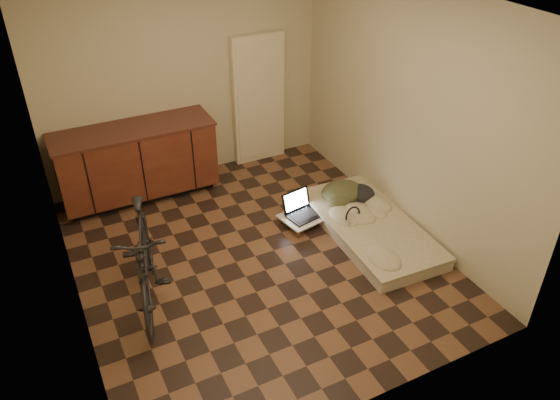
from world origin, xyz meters
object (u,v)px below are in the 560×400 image
lap_desk (308,215)px  laptop (302,210)px  futon (370,227)px  bicycle (144,254)px

lap_desk → laptop: 0.10m
lap_desk → laptop: bearing=147.1°
futon → laptop: bearing=139.9°
futon → lap_desk: (-0.50, 0.50, 0.01)m
bicycle → lap_desk: bearing=26.4°
bicycle → laptop: (1.87, 0.45, -0.36)m
bicycle → futon: bearing=12.3°
lap_desk → futon: bearing=-55.7°
bicycle → laptop: bearing=27.6°
futon → laptop: laptop is taller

